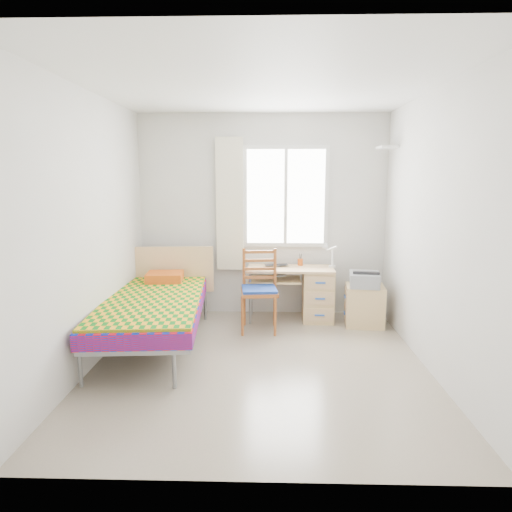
{
  "coord_description": "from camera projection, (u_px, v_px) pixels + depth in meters",
  "views": [
    {
      "loc": [
        0.08,
        -4.2,
        1.8
      ],
      "look_at": [
        -0.05,
        0.55,
        0.98
      ],
      "focal_mm": 32.0,
      "sensor_mm": 36.0,
      "label": 1
    }
  ],
  "objects": [
    {
      "name": "wall_left",
      "position": [
        89.0,
        231.0,
        4.27
      ],
      "size": [
        0.0,
        3.5,
        3.5
      ],
      "primitive_type": "plane",
      "rotation": [
        1.57,
        0.0,
        1.57
      ],
      "color": "silver",
      "rests_on": "ground"
    },
    {
      "name": "wall_right",
      "position": [
        434.0,
        232.0,
        4.18
      ],
      "size": [
        0.0,
        3.5,
        3.5
      ],
      "primitive_type": "plane",
      "rotation": [
        1.57,
        0.0,
        -1.57
      ],
      "color": "silver",
      "rests_on": "ground"
    },
    {
      "name": "wall_back",
      "position": [
        262.0,
        216.0,
        5.95
      ],
      "size": [
        3.2,
        0.0,
        3.2
      ],
      "primitive_type": "plane",
      "rotation": [
        1.57,
        0.0,
        0.0
      ],
      "color": "silver",
      "rests_on": "ground"
    },
    {
      "name": "floating_shelf",
      "position": [
        387.0,
        147.0,
        5.42
      ],
      "size": [
        0.2,
        0.32,
        0.03
      ],
      "primitive_type": "cube",
      "color": "white",
      "rests_on": "wall_right"
    },
    {
      "name": "floor",
      "position": [
        260.0,
        364.0,
        4.45
      ],
      "size": [
        3.5,
        3.5,
        0.0
      ],
      "primitive_type": "plane",
      "color": "#BCAD93",
      "rests_on": "ground"
    },
    {
      "name": "bed",
      "position": [
        155.0,
        304.0,
        4.9
      ],
      "size": [
        1.16,
        2.22,
        0.93
      ],
      "rotation": [
        0.0,
        0.0,
        0.08
      ],
      "color": "gray",
      "rests_on": "floor"
    },
    {
      "name": "ceiling",
      "position": [
        260.0,
        85.0,
        4.01
      ],
      "size": [
        3.5,
        3.5,
        0.0
      ],
      "primitive_type": "plane",
      "rotation": [
        3.14,
        0.0,
        0.0
      ],
      "color": "white",
      "rests_on": "wall_back"
    },
    {
      "name": "printer",
      "position": [
        364.0,
        279.0,
        5.51
      ],
      "size": [
        0.4,
        0.45,
        0.17
      ],
      "rotation": [
        0.0,
        0.0,
        -0.15
      ],
      "color": "gray",
      "rests_on": "cabinet"
    },
    {
      "name": "book",
      "position": [
        272.0,
        275.0,
        5.72
      ],
      "size": [
        0.22,
        0.25,
        0.02
      ],
      "primitive_type": "imported",
      "rotation": [
        0.0,
        0.0,
        0.36
      ],
      "color": "gray",
      "rests_on": "desk"
    },
    {
      "name": "laptop",
      "position": [
        277.0,
        266.0,
        5.78
      ],
      "size": [
        0.32,
        0.22,
        0.02
      ],
      "primitive_type": "imported",
      "rotation": [
        0.0,
        0.0,
        0.13
      ],
      "color": "black",
      "rests_on": "desk"
    },
    {
      "name": "curtain",
      "position": [
        230.0,
        205.0,
        5.87
      ],
      "size": [
        0.35,
        0.05,
        1.7
      ],
      "primitive_type": "cube",
      "color": "white",
      "rests_on": "wall_back"
    },
    {
      "name": "window",
      "position": [
        286.0,
        197.0,
        5.88
      ],
      "size": [
        1.1,
        0.04,
        1.3
      ],
      "color": "white",
      "rests_on": "wall_back"
    },
    {
      "name": "pen_cup",
      "position": [
        300.0,
        262.0,
        5.87
      ],
      "size": [
        0.08,
        0.08,
        0.08
      ],
      "primitive_type": "cylinder",
      "rotation": [
        0.0,
        0.0,
        -0.22
      ],
      "color": "#DE5D18",
      "rests_on": "desk"
    },
    {
      "name": "cabinet",
      "position": [
        364.0,
        306.0,
        5.58
      ],
      "size": [
        0.5,
        0.45,
        0.5
      ],
      "rotation": [
        0.0,
        0.0,
        -0.1
      ],
      "color": "tan",
      "rests_on": "floor"
    },
    {
      "name": "desk",
      "position": [
        312.0,
        291.0,
        5.78
      ],
      "size": [
        1.1,
        0.53,
        0.68
      ],
      "rotation": [
        0.0,
        0.0,
        -0.03
      ],
      "color": "tan",
      "rests_on": "floor"
    },
    {
      "name": "chair",
      "position": [
        260.0,
        285.0,
        5.39
      ],
      "size": [
        0.46,
        0.46,
        0.97
      ],
      "rotation": [
        0.0,
        0.0,
        0.1
      ],
      "color": "#90521B",
      "rests_on": "floor"
    },
    {
      "name": "task_lamp",
      "position": [
        329.0,
        253.0,
        5.6
      ],
      "size": [
        0.2,
        0.3,
        0.34
      ],
      "rotation": [
        0.0,
        0.0,
        0.11
      ],
      "color": "white",
      "rests_on": "desk"
    }
  ]
}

